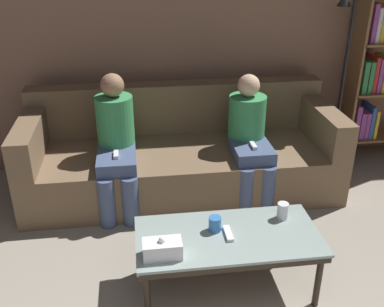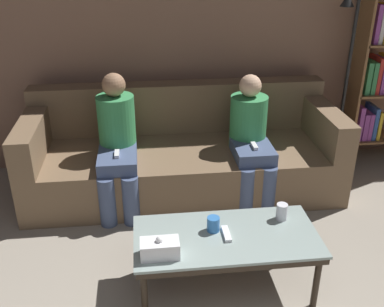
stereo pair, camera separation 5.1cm
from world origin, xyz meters
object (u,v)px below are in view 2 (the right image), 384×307
object	(u,v)px
coffee_table	(226,241)
cup_near_right	(282,212)
game_remote	(226,234)
seated_person_left_end	(117,141)
standing_lamp	(352,53)
seated_person_mid_left	(251,136)
couch	(183,154)
tissue_box	(160,248)
cup_near_left	(213,224)

from	to	relation	value
coffee_table	cup_near_right	distance (m)	0.41
game_remote	seated_person_left_end	distance (m)	1.32
standing_lamp	game_remote	bearing A→B (deg)	-131.93
game_remote	seated_person_left_end	xyz separation A→B (m)	(-0.68, 1.13, 0.15)
cup_near_right	seated_person_mid_left	size ratio (longest dim) A/B	0.10
couch	standing_lamp	distance (m)	1.73
coffee_table	standing_lamp	world-z (taller)	standing_lamp
tissue_box	standing_lamp	world-z (taller)	standing_lamp
couch	game_remote	distance (m)	1.37
cup_near_right	seated_person_mid_left	world-z (taller)	seated_person_mid_left
game_remote	seated_person_left_end	size ratio (longest dim) A/B	0.14
tissue_box	seated_person_left_end	distance (m)	1.31
game_remote	standing_lamp	xyz separation A→B (m)	(1.38, 1.54, 0.69)
coffee_table	seated_person_mid_left	xyz separation A→B (m)	(0.41, 1.13, 0.18)
couch	coffee_table	size ratio (longest dim) A/B	2.37
seated_person_mid_left	cup_near_left	bearing A→B (deg)	-114.20
cup_near_left	cup_near_right	world-z (taller)	cup_near_right
cup_near_left	tissue_box	distance (m)	0.39
cup_near_left	tissue_box	xyz separation A→B (m)	(-0.34, -0.20, 0.00)
coffee_table	tissue_box	xyz separation A→B (m)	(-0.41, -0.15, 0.09)
coffee_table	seated_person_left_end	xyz separation A→B (m)	(-0.68, 1.13, 0.20)
couch	seated_person_mid_left	size ratio (longest dim) A/B	2.54
standing_lamp	cup_near_right	bearing A→B (deg)	-125.47
cup_near_left	game_remote	xyz separation A→B (m)	(0.07, -0.06, -0.04)
coffee_table	seated_person_left_end	size ratio (longest dim) A/B	1.03
couch	tissue_box	xyz separation A→B (m)	(-0.27, -1.50, 0.16)
cup_near_left	standing_lamp	bearing A→B (deg)	45.56
cup_near_left	cup_near_right	bearing A→B (deg)	9.18
cup_near_left	seated_person_left_end	world-z (taller)	seated_person_left_end
couch	seated_person_left_end	world-z (taller)	seated_person_left_end
seated_person_left_end	cup_near_left	bearing A→B (deg)	-60.48
tissue_box	seated_person_mid_left	world-z (taller)	seated_person_mid_left
couch	tissue_box	size ratio (longest dim) A/B	12.00
cup_near_left	tissue_box	bearing A→B (deg)	-148.75
cup_near_right	seated_person_mid_left	distance (m)	1.01
cup_near_left	seated_person_mid_left	distance (m)	1.18
coffee_table	game_remote	distance (m)	0.05
seated_person_left_end	seated_person_mid_left	world-z (taller)	seated_person_left_end
seated_person_left_end	seated_person_mid_left	xyz separation A→B (m)	(1.09, 0.01, -0.02)
game_remote	seated_person_mid_left	size ratio (longest dim) A/B	0.14
seated_person_left_end	tissue_box	bearing A→B (deg)	-78.02
cup_near_right	standing_lamp	size ratio (longest dim) A/B	0.06
standing_lamp	seated_person_left_end	bearing A→B (deg)	-168.65
seated_person_left_end	standing_lamp	bearing A→B (deg)	11.35
couch	tissue_box	world-z (taller)	couch
cup_near_left	coffee_table	bearing A→B (deg)	-38.24
tissue_box	game_remote	size ratio (longest dim) A/B	1.47
cup_near_right	tissue_box	size ratio (longest dim) A/B	0.49
couch	game_remote	world-z (taller)	couch
game_remote	couch	bearing A→B (deg)	95.60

